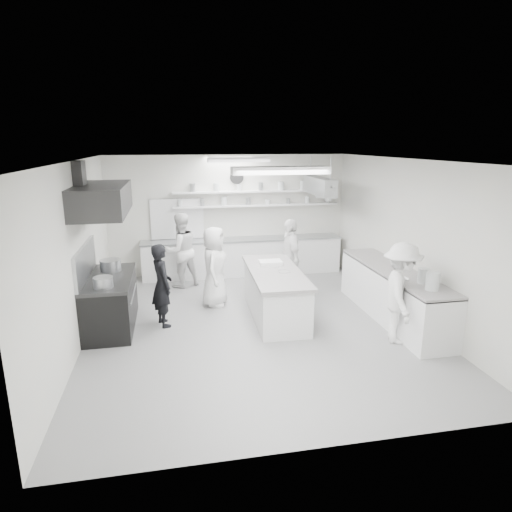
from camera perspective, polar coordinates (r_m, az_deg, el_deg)
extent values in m
cube|color=#979797|center=(8.29, -0.13, -8.93)|extent=(6.00, 7.00, 0.02)
cube|color=white|center=(7.60, -0.15, 12.43)|extent=(6.00, 7.00, 0.02)
cube|color=silver|center=(11.20, -3.54, 5.34)|extent=(6.00, 0.04, 3.00)
cube|color=silver|center=(4.58, 8.26, -8.69)|extent=(6.00, 0.04, 3.00)
cube|color=silver|center=(7.83, -22.24, 0.22)|extent=(0.04, 7.00, 3.00)
cube|color=silver|center=(8.86, 19.29, 2.07)|extent=(0.04, 7.00, 3.00)
cube|color=black|center=(8.44, -18.38, -5.90)|extent=(0.80, 1.80, 0.90)
cube|color=#2D2C2D|center=(8.00, -19.47, 6.97)|extent=(0.85, 2.00, 0.50)
cube|color=white|center=(11.17, -1.72, -0.12)|extent=(5.00, 0.60, 0.92)
cube|color=white|center=(11.14, 0.13, 6.63)|extent=(4.20, 0.26, 0.04)
cube|color=white|center=(11.10, 0.13, 8.42)|extent=(4.20, 0.26, 0.04)
cube|color=black|center=(11.09, -10.21, 4.79)|extent=(1.30, 0.04, 1.00)
cylinder|color=white|center=(11.07, -2.54, 10.20)|extent=(0.32, 0.05, 0.32)
cube|color=white|center=(8.80, 17.40, -4.85)|extent=(0.74, 3.30, 0.94)
cube|color=#A3A6AB|center=(10.49, 8.25, 9.00)|extent=(0.30, 1.60, 0.40)
cube|color=white|center=(5.85, 3.25, 11.07)|extent=(1.30, 0.25, 0.10)
cube|color=white|center=(9.38, -2.27, 12.41)|extent=(1.30, 0.25, 0.10)
cube|color=white|center=(8.55, 2.47, -4.99)|extent=(0.96, 2.39, 0.87)
cylinder|color=#A3A6AB|center=(8.63, -18.39, -1.32)|extent=(0.38, 0.38, 0.26)
imported|color=black|center=(8.17, -12.16, -3.74)|extent=(0.53, 0.65, 1.54)
imported|color=white|center=(10.29, -9.79, 0.75)|extent=(1.04, 0.95, 1.74)
imported|color=white|center=(9.02, -5.45, -1.37)|extent=(0.72, 0.92, 1.65)
imported|color=white|center=(9.61, 4.45, -0.19)|extent=(0.42, 1.00, 1.70)
imported|color=white|center=(7.70, 18.32, -4.61)|extent=(0.99, 1.27, 1.72)
imported|color=#A3A6AB|center=(8.33, 3.68, -2.17)|extent=(0.27, 0.27, 0.06)
imported|color=white|center=(8.63, 2.22, -1.52)|extent=(0.26, 0.26, 0.07)
imported|color=white|center=(8.07, 18.35, -2.94)|extent=(0.27, 0.27, 0.06)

